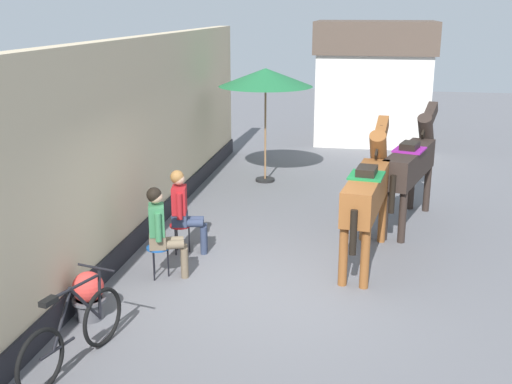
% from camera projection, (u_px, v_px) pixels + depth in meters
% --- Properties ---
extents(ground_plane, '(40.00, 40.00, 0.00)m').
position_uv_depth(ground_plane, '(293.00, 220.00, 11.84)').
color(ground_plane, slate).
extents(pub_facade_wall, '(0.34, 14.00, 3.40)m').
position_uv_depth(pub_facade_wall, '(132.00, 153.00, 10.42)').
color(pub_facade_wall, '#CCB793').
rests_on(pub_facade_wall, ground_plane).
extents(distant_cottage, '(3.40, 2.60, 3.50)m').
position_uv_depth(distant_cottage, '(373.00, 81.00, 18.35)').
color(distant_cottage, silver).
rests_on(distant_cottage, ground_plane).
extents(seated_visitor_near, '(0.61, 0.49, 1.39)m').
position_uv_depth(seated_visitor_near, '(162.00, 228.00, 9.12)').
color(seated_visitor_near, '#194C99').
rests_on(seated_visitor_near, ground_plane).
extents(seated_visitor_far, '(0.61, 0.48, 1.39)m').
position_uv_depth(seated_visitor_far, '(184.00, 207.00, 10.05)').
color(seated_visitor_far, red).
rests_on(seated_visitor_far, ground_plane).
extents(saddled_horse_near, '(0.74, 2.99, 2.06)m').
position_uv_depth(saddled_horse_near, '(368.00, 189.00, 9.69)').
color(saddled_horse_near, brown).
rests_on(saddled_horse_near, ground_plane).
extents(saddled_horse_far, '(1.13, 2.91, 2.06)m').
position_uv_depth(saddled_horse_far, '(412.00, 162.00, 11.38)').
color(saddled_horse_far, '#2D231E').
rests_on(saddled_horse_far, ground_plane).
extents(flower_planter_near, '(0.43, 0.43, 0.64)m').
position_uv_depth(flower_planter_near, '(89.00, 295.00, 7.99)').
color(flower_planter_near, '#4C4C51').
rests_on(flower_planter_near, ground_plane).
extents(leaning_bicycle, '(0.58, 1.73, 1.02)m').
position_uv_depth(leaning_bicycle, '(74.00, 334.00, 6.89)').
color(leaning_bicycle, black).
rests_on(leaning_bicycle, ground_plane).
extents(cafe_parasol, '(2.10, 2.10, 2.58)m').
position_uv_depth(cafe_parasol, '(266.00, 78.00, 13.83)').
color(cafe_parasol, black).
rests_on(cafe_parasol, ground_plane).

